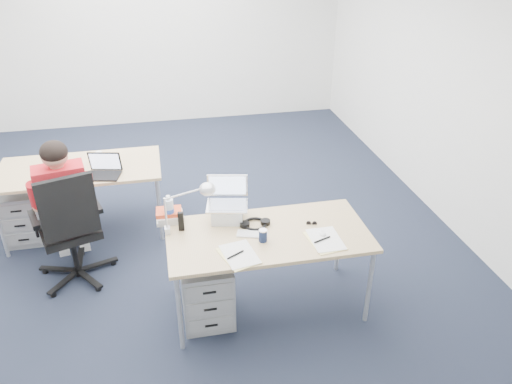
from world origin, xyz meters
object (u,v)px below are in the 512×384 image
desk_lamp (182,208)px  far_cup (99,156)px  bear_figurine (220,211)px  desk_far (80,172)px  drawer_pedestal_far (25,213)px  silver_laptop (227,201)px  computer_mouse (322,233)px  drawer_pedestal_near (207,289)px  headphones (255,223)px  office_chair (74,249)px  cordless_phone (181,221)px  can_koozie (263,235)px  seated_person (65,205)px  sunglasses (312,223)px  dark_laptop (102,166)px  water_bottle (169,209)px  desk_near (268,238)px  wireless_keyboard (252,234)px  book_stack (170,216)px

desk_lamp → far_cup: size_ratio=4.70×
bear_figurine → desk_lamp: bearing=-163.5°
desk_far → drawer_pedestal_far: desk_far is taller
silver_laptop → computer_mouse: silver_laptop is taller
drawer_pedestal_near → drawer_pedestal_far: same height
desk_lamp → headphones: bearing=16.5°
desk_lamp → bear_figurine: bearing=44.6°
office_chair → cordless_phone: bearing=-47.6°
drawer_pedestal_near → can_koozie: bearing=-9.4°
seated_person → silver_laptop: (1.37, -0.63, 0.24)m
sunglasses → far_cup: bearing=151.8°
desk_far → drawer_pedestal_near: 1.95m
dark_laptop → desk_far: bearing=147.4°
drawer_pedestal_near → water_bottle: size_ratio=2.18×
desk_near → drawer_pedestal_far: (-2.19, 1.54, -0.41)m
wireless_keyboard → can_koozie: size_ratio=2.33×
silver_laptop → sunglasses: bearing=-6.6°
drawer_pedestal_near → book_stack: 0.67m
silver_laptop → desk_lamp: 0.38m
dark_laptop → wireless_keyboard: bearing=-34.0°
water_bottle → desk_lamp: size_ratio=0.59×
office_chair → book_stack: 1.05m
seated_person → drawer_pedestal_far: seated_person is taller
computer_mouse → headphones: headphones is taller
office_chair → desk_near: bearing=-42.4°
drawer_pedestal_far → bear_figurine: (1.85, -1.23, 0.52)m
desk_far → desk_lamp: (0.94, -1.38, 0.26)m
drawer_pedestal_near → can_koozie: size_ratio=5.28×
sunglasses → headphones: bearing=-175.3°
can_koozie → computer_mouse: bearing=-1.5°
desk_near → book_stack: 0.83m
desk_far → far_cup: size_ratio=17.57×
office_chair → silver_laptop: bearing=-36.9°
desk_far → desk_lamp: size_ratio=3.74×
drawer_pedestal_far → cordless_phone: (1.53, -1.35, 0.54)m
desk_near → water_bottle: (-0.75, 0.32, 0.17)m
can_koozie → far_cup: 2.23m
bear_figurine → desk_far: bearing=127.0°
can_koozie → bear_figurine: bear_figurine is taller
cordless_phone → dark_laptop: bearing=132.0°
desk_far → seated_person: size_ratio=1.20×
desk_near → headphones: 0.17m
water_bottle → sunglasses: 1.16m
silver_laptop → cordless_phone: bearing=-155.7°
water_bottle → bear_figurine: (0.41, -0.01, -0.06)m
headphones → desk_lamp: 0.61m
headphones → bear_figurine: 0.32m
silver_laptop → can_koozie: (0.22, -0.37, -0.12)m
seated_person → drawer_pedestal_far: size_ratio=2.43×
silver_laptop → headphones: silver_laptop is taller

